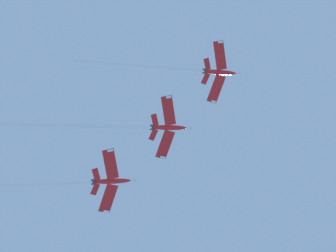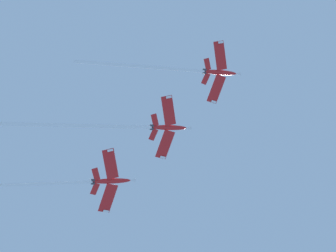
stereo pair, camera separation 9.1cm
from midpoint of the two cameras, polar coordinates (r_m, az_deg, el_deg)
jet_lead at (r=156.76m, az=2.43°, el=6.28°), size 49.71×20.07×24.37m
jet_second at (r=150.55m, az=-4.67°, el=-0.08°), size 52.80×20.08×24.35m
jet_third at (r=150.53m, az=-10.20°, el=-6.25°), size 53.36×20.05×24.62m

